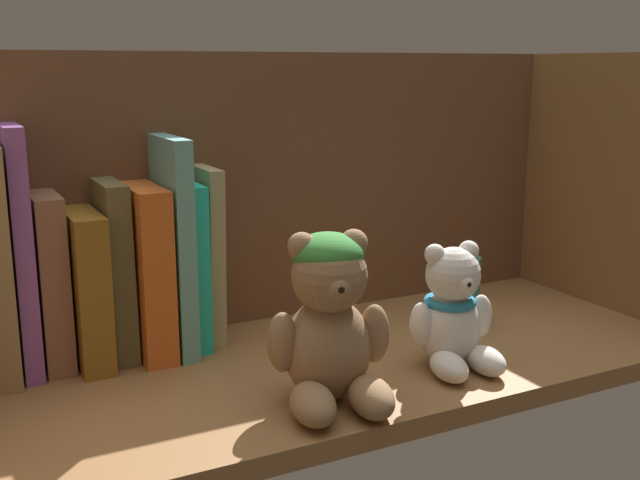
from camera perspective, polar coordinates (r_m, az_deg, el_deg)
The scene contains 14 objects.
shelf_board at distance 80.49cm, azimuth 1.45°, elevation -9.44°, with size 75.18×30.27×2.00cm, color olive.
shelf_back_panel at distance 89.83cm, azimuth -3.32°, elevation 3.21°, with size 77.58×1.20×32.99cm, color brown.
shelf_side_panel_right at distance 99.98cm, azimuth 21.23°, elevation 3.34°, with size 1.60×32.67×32.99cm, color olive.
book_2 at distance 80.06cm, azimuth -21.50°, elevation -0.63°, with size 1.76×11.13×24.22cm, color #8B52A6.
book_3 at distance 81.13cm, azimuth -19.52°, elevation -2.76°, with size 2.71×10.17×17.48cm, color brown.
book_4 at distance 81.82cm, azimuth -17.22°, elevation -3.13°, with size 3.14×13.99×15.63cm, color brown.
book_5 at distance 82.00cm, azimuth -15.21°, elevation -2.00°, with size 2.27×10.85×18.30cm, color brown.
book_6 at distance 82.72cm, azimuth -13.12°, elevation -1.95°, with size 3.24×14.35×17.74cm, color #CD5F21.
book_7 at distance 82.86cm, azimuth -11.29°, elevation -0.12°, with size 1.85×14.51×22.57cm, color #64A79F.
book_8 at distance 84.00cm, azimuth -9.86°, elevation -1.60°, with size 1.65×11.08×17.67cm, color #22CFBA.
book_9 at distance 84.41cm, azimuth -8.61°, elevation -0.99°, with size 1.64×9.31×19.08cm, color tan.
teddy_bear_larger at distance 67.91cm, azimuth 0.75°, elevation -6.19°, with size 11.64×12.09×15.58cm.
teddy_bear_smaller at distance 77.38cm, azimuth 9.85°, elevation -5.52°, with size 9.30×9.52×12.66cm.
pillar_candle at distance 89.83cm, azimuth 10.37°, elevation -3.80°, with size 4.51×4.51×8.21cm, color #2D7A66.
Camera 1 is at (-35.86, -65.23, 31.62)cm, focal length 43.05 mm.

